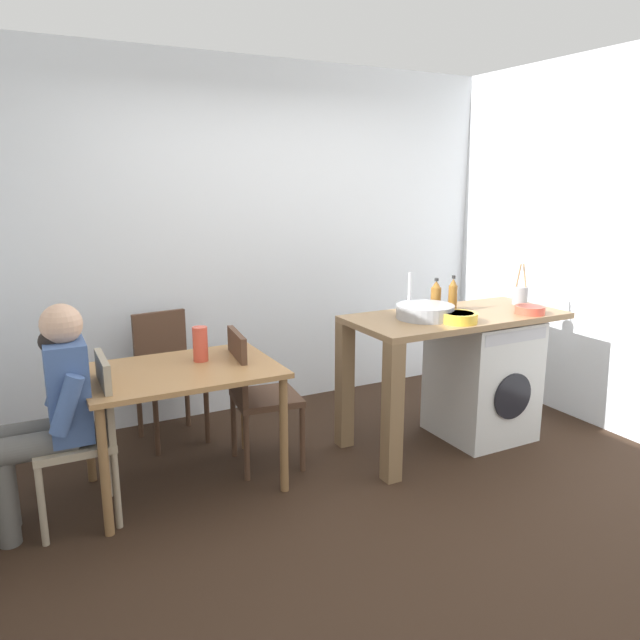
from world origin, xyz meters
name	(u,v)px	position (x,y,z in m)	size (l,w,h in m)	color
ground_plane	(365,497)	(0.00, 0.00, 0.00)	(5.46, 5.46, 0.00)	black
wall_back	(251,240)	(0.00, 1.75, 1.35)	(4.60, 0.10, 2.70)	silver
wall_counter_side	(633,248)	(2.15, 0.00, 1.35)	(0.10, 3.80, 2.70)	silver
dining_table	(182,384)	(-0.88, 0.62, 0.64)	(1.10, 0.76, 0.74)	#9E7042
chair_person_seat	(87,430)	(-1.43, 0.52, 0.51)	(0.41, 0.41, 0.90)	gray
chair_opposite	(255,391)	(-0.41, 0.68, 0.51)	(0.45, 0.45, 0.90)	#4C3323
chair_spare_by_wall	(167,369)	(-0.79, 1.40, 0.51)	(0.44, 0.44, 0.90)	#4C3323
seated_person	(51,406)	(-1.59, 0.53, 0.67)	(0.50, 0.51, 1.20)	#595651
kitchen_counter	(430,341)	(0.74, 0.40, 0.76)	(1.50, 0.68, 0.92)	olive
washing_machine	(482,377)	(1.21, 0.40, 0.43)	(0.60, 0.61, 0.86)	silver
sink_basin	(425,312)	(0.69, 0.40, 0.97)	(0.38, 0.38, 0.09)	#9EA0A5
tap	(409,293)	(0.69, 0.58, 1.06)	(0.02, 0.02, 0.28)	#B2B2B7
bottle_tall_green	(436,296)	(0.88, 0.54, 1.02)	(0.07, 0.07, 0.23)	brown
bottle_squat_brown	(453,295)	(0.99, 0.49, 1.03)	(0.06, 0.06, 0.25)	brown
mixing_bowl	(459,317)	(0.80, 0.20, 0.96)	(0.23, 0.23, 0.06)	gold
utensil_crock	(520,295)	(1.58, 0.45, 0.99)	(0.11, 0.11, 0.30)	gray
colander	(530,309)	(1.40, 0.18, 0.95)	(0.20, 0.20, 0.06)	#D84C38
vase	(200,344)	(-0.73, 0.72, 0.85)	(0.09, 0.09, 0.21)	#D84C38
scissors	(460,317)	(0.90, 0.30, 0.92)	(0.15, 0.06, 0.01)	#B2B2B7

